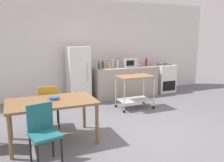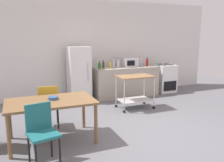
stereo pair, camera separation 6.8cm
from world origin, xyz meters
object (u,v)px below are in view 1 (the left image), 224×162
(dining_table, at_px, (52,105))
(chair_mustard, at_px, (49,104))
(bottle_sesame_oil, at_px, (113,63))
(stove_oven, at_px, (164,78))
(bottle_hot_sauce, at_px, (118,64))
(microwave, at_px, (129,62))
(bottle_vinegar, at_px, (146,62))
(refrigerator, at_px, (78,74))
(kitchen_cart, at_px, (135,86))
(bottle_wine, at_px, (99,66))
(bottle_sparkling_water, at_px, (103,65))
(bottle_soda, at_px, (110,65))
(fruit_bowl, at_px, (54,98))
(bottle_olive_oil, at_px, (140,62))
(chair_teal, at_px, (43,130))

(dining_table, height_order, chair_mustard, chair_mustard)
(chair_mustard, height_order, bottle_sesame_oil, bottle_sesame_oil)
(stove_oven, bearing_deg, dining_table, -149.34)
(bottle_sesame_oil, bearing_deg, bottle_hot_sauce, -25.16)
(microwave, distance_m, bottle_vinegar, 0.56)
(bottle_vinegar, bearing_deg, refrigerator, 175.67)
(kitchen_cart, distance_m, bottle_vinegar, 1.62)
(bottle_wine, height_order, bottle_sparkling_water, bottle_sparkling_water)
(stove_oven, bearing_deg, bottle_hot_sauce, 179.37)
(stove_oven, xyz_separation_m, bottle_soda, (-1.99, -0.09, 0.55))
(dining_table, bearing_deg, bottle_sesame_oil, 48.11)
(chair_mustard, distance_m, kitchen_cart, 2.29)
(bottle_soda, distance_m, bottle_sesame_oil, 0.24)
(refrigerator, bearing_deg, bottle_hot_sauce, -2.96)
(bottle_vinegar, distance_m, fruit_bowl, 3.97)
(chair_mustard, bearing_deg, fruit_bowl, 97.71)
(bottle_wine, bearing_deg, dining_table, -126.40)
(chair_mustard, xyz_separation_m, bottle_sesame_oil, (2.19, 1.84, 0.52))
(dining_table, xyz_separation_m, bottle_olive_oil, (3.16, 2.47, 0.37))
(dining_table, distance_m, bottle_wine, 2.93)
(bottle_wine, xyz_separation_m, bottle_hot_sauce, (0.63, 0.08, 0.02))
(bottle_hot_sauce, bearing_deg, fruit_bowl, -134.23)
(kitchen_cart, relative_size, bottle_sesame_oil, 2.98)
(chair_mustard, distance_m, microwave, 3.30)
(bottle_vinegar, bearing_deg, chair_mustard, -152.77)
(bottle_sesame_oil, xyz_separation_m, microwave, (0.53, -0.03, -0.00))
(bottle_olive_oil, bearing_deg, chair_teal, -136.92)
(kitchen_cart, height_order, bottle_olive_oil, bottle_olive_oil)
(kitchen_cart, bearing_deg, bottle_vinegar, 48.39)
(fruit_bowl, bearing_deg, bottle_wine, 53.82)
(bottle_sparkling_water, xyz_separation_m, fruit_bowl, (-1.81, -2.34, -0.22))
(microwave, bearing_deg, bottle_wine, -173.91)
(refrigerator, xyz_separation_m, bottle_wine, (0.58, -0.14, 0.22))
(kitchen_cart, relative_size, bottle_vinegar, 3.24)
(chair_teal, bearing_deg, microwave, 34.31)
(chair_mustard, height_order, bottle_wine, bottle_wine)
(dining_table, height_order, bottle_sparkling_water, bottle_sparkling_water)
(stove_oven, relative_size, microwave, 2.00)
(kitchen_cart, relative_size, bottle_wine, 3.95)
(chair_mustard, relative_size, refrigerator, 0.57)
(dining_table, xyz_separation_m, stove_oven, (4.05, 2.40, -0.22))
(bottle_wine, xyz_separation_m, bottle_sesame_oil, (0.50, 0.14, 0.04))
(bottle_sesame_oil, xyz_separation_m, fruit_bowl, (-2.17, -2.43, -0.26))
(bottle_sparkling_water, height_order, bottle_sesame_oil, bottle_sesame_oil)
(kitchen_cart, bearing_deg, bottle_hot_sauce, 86.05)
(refrigerator, distance_m, bottle_sparkling_water, 0.76)
(dining_table, xyz_separation_m, bottle_vinegar, (3.30, 2.32, 0.35))
(chair_mustard, relative_size, bottle_sesame_oil, 2.92)
(bottle_wine, height_order, bottle_hot_sauce, bottle_hot_sauce)
(chair_teal, height_order, bottle_olive_oil, bottle_olive_oil)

